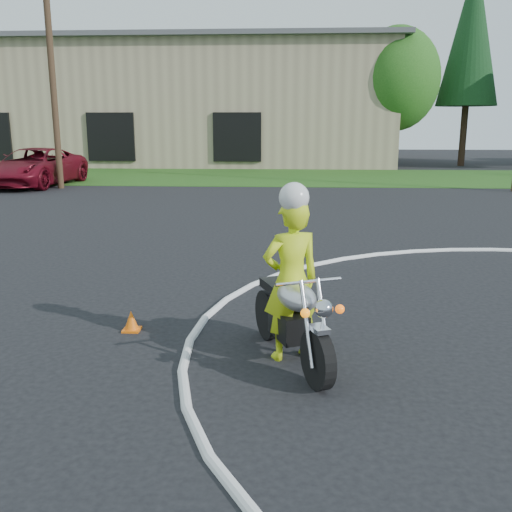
{
  "coord_description": "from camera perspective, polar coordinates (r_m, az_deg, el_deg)",
  "views": [
    {
      "loc": [
        -4.67,
        -4.18,
        2.9
      ],
      "look_at": [
        -5.13,
        3.47,
        1.1
      ],
      "focal_mm": 40.0,
      "sensor_mm": 36.0,
      "label": 1
    }
  ],
  "objects": [
    {
      "name": "grass_strip",
      "position": [
        31.66,
        11.99,
        7.7
      ],
      "size": [
        120.0,
        10.0,
        0.02
      ],
      "primitive_type": "cube",
      "color": "#1E4714",
      "rests_on": "ground"
    },
    {
      "name": "primary_motorcycle",
      "position": [
        7.01,
        3.65,
        -6.14
      ],
      "size": [
        1.08,
        2.15,
        1.2
      ],
      "rotation": [
        0.0,
        0.0,
        0.39
      ],
      "color": "black",
      "rests_on": "ground"
    },
    {
      "name": "rider_primary_grp",
      "position": [
        6.99,
        3.54,
        -1.98
      ],
      "size": [
        0.86,
        0.73,
        2.22
      ],
      "rotation": [
        0.0,
        0.0,
        0.39
      ],
      "color": "#BFD916",
      "rests_on": "ground"
    },
    {
      "name": "pickup_grp",
      "position": [
        28.73,
        -21.29,
        8.29
      ],
      "size": [
        3.29,
        6.44,
        1.74
      ],
      "rotation": [
        0.0,
        0.0,
        -0.06
      ],
      "color": "maroon",
      "rests_on": "ground"
    },
    {
      "name": "warehouse",
      "position": [
        46.15,
        -13.82,
        14.42
      ],
      "size": [
        41.0,
        17.0,
        8.3
      ],
      "color": "tan",
      "rests_on": "ground"
    }
  ]
}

